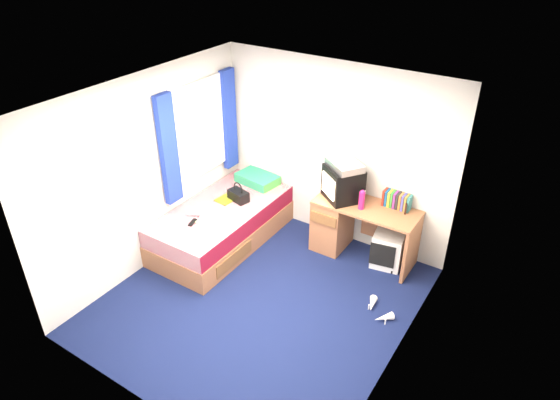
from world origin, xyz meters
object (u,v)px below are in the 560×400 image
Objects in this scene: desk at (345,223)px; vcr at (345,165)px; crt_tv at (343,183)px; remote_control at (192,222)px; towel at (213,219)px; colour_swatch_fan at (202,224)px; bed at (222,224)px; aerosol_can at (363,198)px; magazine at (227,199)px; pink_water_bottle at (362,200)px; pillow at (257,179)px; picture_frame at (406,207)px; white_heels at (378,311)px; handbag at (238,195)px; storage_cube at (388,249)px; water_bottle at (195,213)px.

vcr is (-0.07, 0.00, 0.82)m from desk.
remote_control is (-1.43, -1.23, -0.41)m from crt_tv.
towel reaches higher than colour_swatch_fan.
bed is 3.44× the size of crt_tv.
vcr is 2.01m from remote_control.
magazine is at bearing -162.77° from aerosol_can.
pink_water_bottle is 1.84m from towel.
desk is 0.49m from aerosol_can.
desk is at bearing 178.42° from aerosol_can.
pillow is at bearing -146.52° from crt_tv.
colour_swatch_fan is (0.06, -0.46, 0.28)m from bed.
picture_frame is (0.79, 0.12, -0.40)m from vcr.
desk is at bearing 19.63° from magazine.
towel is at bearing 21.83° from remote_control.
crt_tv is 0.26m from vcr.
picture_frame is 2.35m from towel.
crt_tv is (-0.07, 0.00, 0.56)m from desk.
pillow is 1.69m from pink_water_bottle.
bed is 0.49m from towel.
bed is 12.50× the size of remote_control.
aerosol_can is (1.65, 0.73, 0.58)m from bed.
towel is (-1.23, -1.07, -0.37)m from crt_tv.
handbag is at bearing 169.11° from white_heels.
bed is at bearing -170.70° from storage_cube.
aerosol_can is at bearing 35.21° from towel.
handbag is 2.35m from white_heels.
desk is 4.64× the size of magazine.
pink_water_bottle is at bearing 16.15° from vcr.
picture_frame is at bearing 29.70° from handbag.
towel is at bearing -175.64° from white_heels.
magazine is (-0.06, 0.20, 0.28)m from bed.
pink_water_bottle reaches higher than pillow.
storage_cube is 3.24× the size of picture_frame.
remote_control is at bearing -160.27° from storage_cube.
towel is at bearing -83.47° from pillow.
towel is 0.26m from remote_control.
water_bottle is (-0.29, -0.01, -0.01)m from towel.
towel reaches higher than water_bottle.
colour_swatch_fan is (0.21, -0.12, -0.03)m from water_bottle.
remote_control is (-2.11, -1.23, 0.32)m from storage_cube.
vcr is at bearing 42.43° from colour_swatch_fan.
colour_swatch_fan is at bearing -87.87° from pillow.
pink_water_bottle is at bearing -73.69° from aerosol_can.
handbag is 1.05× the size of towel.
pink_water_bottle reaches higher than water_bottle.
handbag is 0.73m from colour_swatch_fan.
crt_tv reaches higher than aerosol_can.
colour_swatch_fan is at bearing -172.65° from white_heels.
remote_control is (-1.71, -1.22, -0.30)m from aerosol_can.
towel is at bearing -168.57° from picture_frame.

